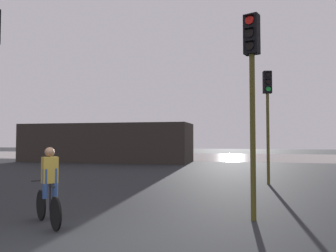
{
  "coord_description": "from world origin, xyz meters",
  "views": [
    {
      "loc": [
        2.83,
        -4.83,
        1.78
      ],
      "look_at": [
        0.5,
        5.0,
        2.2
      ],
      "focal_mm": 35.0,
      "sensor_mm": 36.0,
      "label": 1
    }
  ],
  "objects_px": {
    "distant_building": "(106,143)",
    "traffic_light_far_right": "(268,105)",
    "cyclist": "(49,186)",
    "traffic_light_near_right": "(252,77)"
  },
  "relations": [
    {
      "from": "distant_building",
      "to": "traffic_light_near_right",
      "type": "relative_size",
      "value": 2.98
    },
    {
      "from": "distant_building",
      "to": "cyclist",
      "type": "relative_size",
      "value": 8.44
    },
    {
      "from": "traffic_light_far_right",
      "to": "traffic_light_near_right",
      "type": "xyz_separation_m",
      "value": [
        -0.72,
        -6.18,
        0.03
      ]
    },
    {
      "from": "distant_building",
      "to": "traffic_light_far_right",
      "type": "bearing_deg",
      "value": -42.59
    },
    {
      "from": "distant_building",
      "to": "cyclist",
      "type": "xyz_separation_m",
      "value": [
        7.03,
        -18.53,
        -0.7
      ]
    },
    {
      "from": "traffic_light_near_right",
      "to": "cyclist",
      "type": "distance_m",
      "value": 4.97
    },
    {
      "from": "distant_building",
      "to": "cyclist",
      "type": "height_order",
      "value": "distant_building"
    },
    {
      "from": "traffic_light_far_right",
      "to": "cyclist",
      "type": "relative_size",
      "value": 2.81
    },
    {
      "from": "distant_building",
      "to": "cyclist",
      "type": "bearing_deg",
      "value": -69.23
    },
    {
      "from": "distant_building",
      "to": "traffic_light_near_right",
      "type": "bearing_deg",
      "value": -56.86
    }
  ]
}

